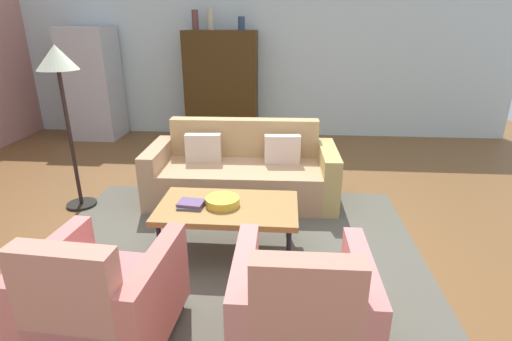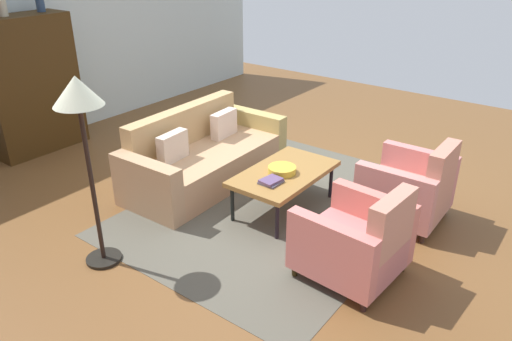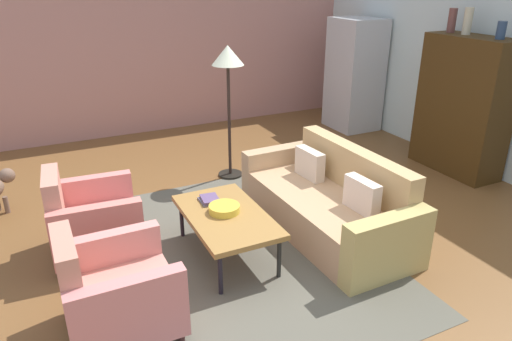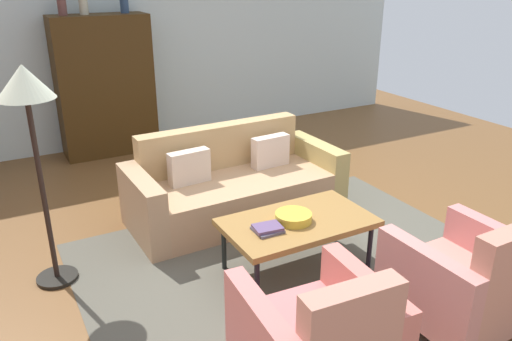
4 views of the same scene
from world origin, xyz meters
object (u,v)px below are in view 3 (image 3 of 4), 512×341
object	(u,v)px
couch	(331,204)
armchair_left	(89,222)
cabinet	(463,106)
refrigerator	(355,75)
armchair_right	(112,294)
vase_tall	(452,20)
book_stack	(210,200)
vase_round	(468,21)
coffee_table	(226,217)
vase_small	(501,30)
floor_lamp	(228,68)
fruit_bowl	(224,209)

from	to	relation	value
couch	armchair_left	distance (m)	2.43
armchair_left	cabinet	size ratio (longest dim) A/B	0.49
refrigerator	couch	bearing A→B (deg)	-39.84
armchair_right	vase_tall	distance (m)	5.34
cabinet	vase_tall	xyz separation A→B (m)	(-0.40, -0.00, 1.05)
vase_tall	couch	bearing A→B (deg)	-67.46
refrigerator	book_stack	bearing A→B (deg)	-54.88
cabinet	vase_round	size ratio (longest dim) A/B	5.44
vase_tall	book_stack	bearing A→B (deg)	-79.01
coffee_table	cabinet	distance (m)	3.74
vase_small	refrigerator	world-z (taller)	vase_small
couch	vase_round	distance (m)	3.08
couch	vase_small	world-z (taller)	vase_small
coffee_table	vase_small	xyz separation A→B (m)	(-0.28, 3.65, 1.49)
coffee_table	book_stack	size ratio (longest dim) A/B	5.23
armchair_right	vase_small	size ratio (longest dim) A/B	4.26
armchair_left	vase_tall	xyz separation A→B (m)	(-0.42, 4.82, 1.61)
coffee_table	floor_lamp	size ratio (longest dim) A/B	0.70
floor_lamp	armchair_right	bearing A→B (deg)	-39.43
vase_tall	refrigerator	bearing A→B (deg)	-176.85
armchair_left	fruit_bowl	size ratio (longest dim) A/B	2.99
couch	vase_tall	xyz separation A→B (m)	(-1.02, 2.47, 1.67)
couch	armchair_right	distance (m)	2.43
vase_round	fruit_bowl	bearing A→B (deg)	-78.67
fruit_bowl	couch	bearing A→B (deg)	87.97
armchair_right	coffee_table	bearing A→B (deg)	116.80
couch	floor_lamp	world-z (taller)	floor_lamp
book_stack	floor_lamp	bearing A→B (deg)	150.43
book_stack	fruit_bowl	bearing A→B (deg)	9.77
fruit_bowl	book_stack	distance (m)	0.27
couch	armchair_right	world-z (taller)	armchair_right
coffee_table	vase_round	size ratio (longest dim) A/B	3.63
cabinet	refrigerator	distance (m)	2.22
book_stack	vase_tall	bearing A→B (deg)	100.99
armchair_left	cabinet	bearing A→B (deg)	94.24
floor_lamp	vase_small	bearing A→B (deg)	62.41
refrigerator	fruit_bowl	bearing A→B (deg)	-51.81
coffee_table	refrigerator	distance (m)	4.58
vase_small	refrigerator	size ratio (longest dim) A/B	0.11
couch	book_stack	world-z (taller)	couch
refrigerator	vase_round	bearing A→B (deg)	2.77
armchair_left	armchair_right	size ratio (longest dim) A/B	1.00
armchair_left	vase_small	size ratio (longest dim) A/B	4.26
coffee_table	cabinet	world-z (taller)	cabinet
cabinet	floor_lamp	size ratio (longest dim) A/B	1.05
armchair_right	vase_tall	bearing A→B (deg)	108.21
fruit_bowl	coffee_table	bearing A→B (deg)	0.00
vase_tall	vase_small	size ratio (longest dim) A/B	1.48
book_stack	vase_small	xyz separation A→B (m)	(0.03, 3.70, 1.43)
refrigerator	floor_lamp	distance (m)	3.01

